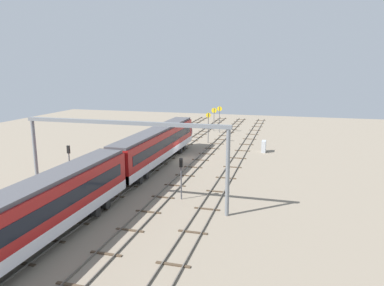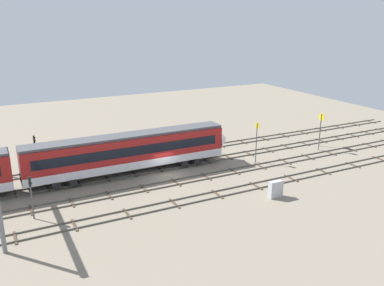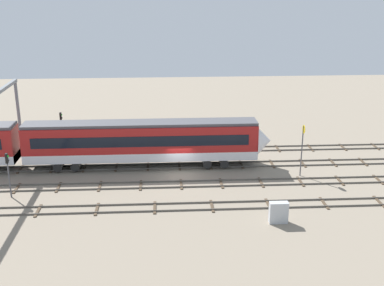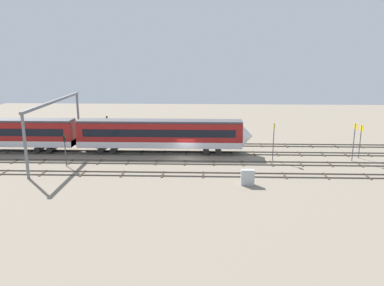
{
  "view_description": "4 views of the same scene",
  "coord_description": "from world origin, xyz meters",
  "views": [
    {
      "loc": [
        -47.96,
        -14.39,
        12.76
      ],
      "look_at": [
        1.54,
        -0.84,
        2.11
      ],
      "focal_mm": 33.57,
      "sensor_mm": 36.0,
      "label": 1
    },
    {
      "loc": [
        -18.24,
        -42.23,
        18.09
      ],
      "look_at": [
        4.18,
        1.74,
        3.0
      ],
      "focal_mm": 38.7,
      "sensor_mm": 36.0,
      "label": 2
    },
    {
      "loc": [
        -1.62,
        -46.37,
        18.82
      ],
      "look_at": [
        1.25,
        0.88,
        3.11
      ],
      "focal_mm": 46.11,
      "sensor_mm": 36.0,
      "label": 3
    },
    {
      "loc": [
        2.64,
        -52.72,
        15.36
      ],
      "look_at": [
        0.88,
        0.16,
        2.15
      ],
      "focal_mm": 36.23,
      "sensor_mm": 36.0,
      "label": 4
    }
  ],
  "objects": [
    {
      "name": "track_second_near",
      "position": [
        -0.0,
        -2.49,
        0.07
      ],
      "size": [
        89.83,
        2.4,
        0.16
      ],
      "color": "#59544C",
      "rests_on": "ground"
    },
    {
      "name": "track_second_far",
      "position": [
        -0.0,
        7.48,
        0.07
      ],
      "size": [
        89.83,
        2.4,
        0.16
      ],
      "color": "#59544C",
      "rests_on": "ground"
    },
    {
      "name": "speed_sign_near_foreground",
      "position": [
        12.11,
        -0.88,
        3.37
      ],
      "size": [
        0.14,
        0.84,
        5.32
      ],
      "color": "#4C4C51",
      "rests_on": "ground"
    },
    {
      "name": "speed_sign_mid_trackside",
      "position": [
        23.04,
        -0.71,
        3.5
      ],
      "size": [
        0.14,
        0.98,
        5.33
      ],
      "color": "#4C4C51",
      "rests_on": "ground"
    },
    {
      "name": "track_with_train",
      "position": [
        0.0,
        2.49,
        0.06
      ],
      "size": [
        89.83,
        2.4,
        0.16
      ],
      "color": "#59544C",
      "rests_on": "ground"
    },
    {
      "name": "signal_light_trackside_departure",
      "position": [
        -15.55,
        -4.42,
        2.78
      ],
      "size": [
        0.31,
        0.32,
        4.22
      ],
      "color": "#4C4C51",
      "rests_on": "ground"
    },
    {
      "name": "track_near_foreground",
      "position": [
        0.0,
        -7.48,
        0.07
      ],
      "size": [
        89.83,
        2.4,
        0.16
      ],
      "color": "#59544C",
      "rests_on": "ground"
    },
    {
      "name": "speed_sign_far_trackside",
      "position": [
        24.48,
        0.7,
        3.26
      ],
      "size": [
        0.14,
        1.06,
        4.83
      ],
      "color": "#4C4C51",
      "rests_on": "ground"
    },
    {
      "name": "relay_cabinet",
      "position": [
        7.58,
        -10.77,
        0.9
      ],
      "size": [
        1.53,
        0.62,
        1.81
      ],
      "color": "#B2B7BC",
      "rests_on": "ground"
    },
    {
      "name": "train",
      "position": [
        -15.71,
        2.49,
        2.66
      ],
      "size": [
        50.4,
        3.24,
        4.8
      ],
      "color": "maroon",
      "rests_on": "ground"
    },
    {
      "name": "signal_light_trackside_approach",
      "position": [
        -13.47,
        9.57,
        2.79
      ],
      "size": [
        0.31,
        0.32,
        4.24
      ],
      "color": "#4C4C51",
      "rests_on": "ground"
    },
    {
      "name": "ground_plane",
      "position": [
        0.0,
        0.0,
        0.0
      ],
      "size": [
        105.83,
        105.83,
        0.0
      ],
      "primitive_type": "plane",
      "color": "gray"
    },
    {
      "name": "overhead_gantry",
      "position": [
        -18.37,
        0.28,
        6.24
      ],
      "size": [
        0.4,
        20.14,
        8.1
      ],
      "color": "slate",
      "rests_on": "ground"
    }
  ]
}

